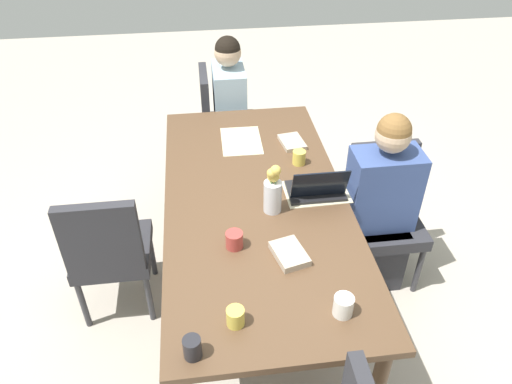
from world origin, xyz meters
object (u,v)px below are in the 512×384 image
object	(u,v)px
book_red_cover	(292,142)
chair_far_left_far	(109,249)
person_near_left_near	(378,212)
chair_near_left_near	(383,207)
coffee_mug_centre_right	(235,317)
coffee_mug_far_left	(192,348)
dining_table	(256,209)
person_head_right_left_mid	(230,118)
laptop_near_left_near	(317,189)
coffee_mug_centre_left	(299,157)
coffee_mug_near_left	(343,306)
coffee_mug_near_right	(234,240)
book_blue_cover	(289,254)
flower_vase	(273,191)
chair_head_right_left_mid	(220,118)

from	to	relation	value
book_red_cover	chair_far_left_far	bearing A→B (deg)	108.69
person_near_left_near	chair_near_left_near	bearing A→B (deg)	-38.76
coffee_mug_centre_right	coffee_mug_far_left	distance (m)	0.23
dining_table	person_head_right_left_mid	size ratio (longest dim) A/B	1.79
person_near_left_near	coffee_mug_centre_right	distance (m)	1.32
chair_far_left_far	laptop_near_left_near	world-z (taller)	laptop_near_left_near
person_head_right_left_mid	coffee_mug_centre_right	bearing A→B (deg)	175.78
person_head_right_left_mid	coffee_mug_far_left	size ratio (longest dim) A/B	12.18
coffee_mug_centre_right	laptop_near_left_near	bearing A→B (deg)	-33.04
coffee_mug_centre_left	laptop_near_left_near	bearing A→B (deg)	-173.98
coffee_mug_far_left	chair_near_left_near	bearing A→B (deg)	-47.75
coffee_mug_near_left	book_red_cover	bearing A→B (deg)	-1.89
person_head_right_left_mid	chair_far_left_far	xyz separation A→B (m)	(-1.39, 0.81, -0.03)
person_near_left_near	coffee_mug_centre_right	bearing A→B (deg)	132.66
person_near_left_near	laptop_near_left_near	xyz separation A→B (m)	(-0.05, 0.42, 0.26)
chair_near_left_near	coffee_mug_near_right	distance (m)	1.13
book_red_cover	book_blue_cover	bearing A→B (deg)	159.95
book_red_cover	book_blue_cover	world-z (taller)	book_blue_cover
flower_vase	coffee_mug_far_left	xyz separation A→B (m)	(-0.86, 0.45, -0.08)
chair_near_left_near	coffee_mug_near_right	xyz separation A→B (m)	(-0.49, 0.98, 0.28)
person_near_left_near	chair_far_left_far	size ratio (longest dim) A/B	1.33
chair_near_left_near	person_near_left_near	size ratio (longest dim) A/B	0.75
chair_head_right_left_mid	coffee_mug_centre_right	size ratio (longest dim) A/B	10.54
coffee_mug_far_left	book_blue_cover	bearing A→B (deg)	-44.10
coffee_mug_near_left	coffee_mug_centre_left	size ratio (longest dim) A/B	1.11
chair_near_left_near	coffee_mug_centre_right	world-z (taller)	chair_near_left_near
chair_far_left_far	coffee_mug_centre_left	bearing A→B (deg)	-72.54
laptop_near_left_near	coffee_mug_near_right	distance (m)	0.62
flower_vase	person_near_left_near	bearing A→B (deg)	-77.61
laptop_near_left_near	chair_near_left_near	bearing A→B (deg)	-75.28
chair_near_left_near	chair_head_right_left_mid	bearing A→B (deg)	35.82
coffee_mug_centre_left	coffee_mug_centre_right	world-z (taller)	coffee_mug_centre_left
coffee_mug_centre_right	dining_table	bearing A→B (deg)	-13.18
coffee_mug_far_left	book_red_cover	distance (m)	1.68
laptop_near_left_near	chair_far_left_far	bearing A→B (deg)	91.64
flower_vase	laptop_near_left_near	size ratio (longest dim) A/B	0.92
coffee_mug_centre_left	dining_table	bearing A→B (deg)	136.26
chair_head_right_left_mid	coffee_mug_near_left	world-z (taller)	chair_head_right_left_mid
person_near_left_near	chair_head_right_left_mid	bearing A→B (deg)	32.54
flower_vase	coffee_mug_centre_left	size ratio (longest dim) A/B	3.37
flower_vase	coffee_mug_far_left	size ratio (longest dim) A/B	3.01
coffee_mug_near_right	laptop_near_left_near	bearing A→B (deg)	-54.21
coffee_mug_near_right	book_red_cover	xyz separation A→B (m)	(0.92, -0.47, -0.03)
dining_table	chair_head_right_left_mid	world-z (taller)	chair_head_right_left_mid
laptop_near_left_near	flower_vase	bearing A→B (deg)	110.46
coffee_mug_near_left	person_near_left_near	bearing A→B (deg)	-29.17
chair_head_right_left_mid	coffee_mug_near_right	xyz separation A→B (m)	(-1.77, 0.05, 0.28)
chair_far_left_far	coffee_mug_far_left	size ratio (longest dim) A/B	9.17
laptop_near_left_near	coffee_mug_centre_right	distance (m)	0.99
coffee_mug_near_left	coffee_mug_centre_right	bearing A→B (deg)	89.34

